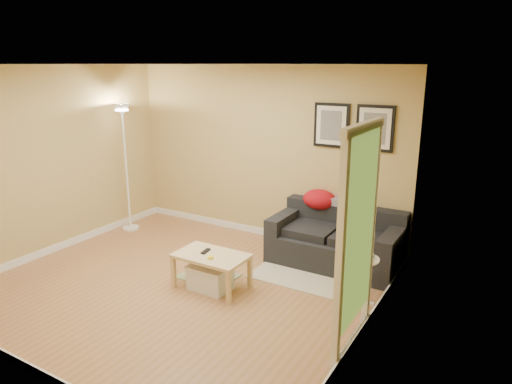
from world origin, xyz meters
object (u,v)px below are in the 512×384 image
(coffee_table, at_px, (212,271))
(side_table, at_px, (362,280))
(book_stack, at_px, (364,255))
(floor_lamp, at_px, (126,171))
(sofa, at_px, (336,238))
(storage_bin, at_px, (210,277))

(coffee_table, height_order, side_table, side_table)
(book_stack, bearing_deg, floor_lamp, 159.56)
(sofa, xyz_separation_m, book_stack, (0.65, -0.84, 0.20))
(coffee_table, xyz_separation_m, side_table, (1.66, 0.58, 0.05))
(storage_bin, xyz_separation_m, book_stack, (1.66, 0.60, 0.42))
(coffee_table, bearing_deg, storage_bin, -103.90)
(side_table, relative_size, floor_lamp, 0.26)
(sofa, relative_size, storage_bin, 3.45)
(coffee_table, xyz_separation_m, floor_lamp, (-2.36, 1.00, 0.75))
(coffee_table, height_order, floor_lamp, floor_lamp)
(storage_bin, relative_size, book_stack, 2.08)
(sofa, relative_size, book_stack, 7.17)
(sofa, bearing_deg, book_stack, -52.57)
(storage_bin, xyz_separation_m, side_table, (1.65, 0.61, 0.12))
(coffee_table, distance_m, floor_lamp, 2.67)
(coffee_table, distance_m, book_stack, 1.79)
(sofa, xyz_separation_m, floor_lamp, (-3.38, -0.40, 0.59))
(side_table, xyz_separation_m, book_stack, (0.01, -0.01, 0.31))
(side_table, bearing_deg, coffee_table, -160.82)
(book_stack, height_order, floor_lamp, floor_lamp)
(coffee_table, xyz_separation_m, book_stack, (1.66, 0.56, 0.36))
(side_table, bearing_deg, storage_bin, -159.60)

